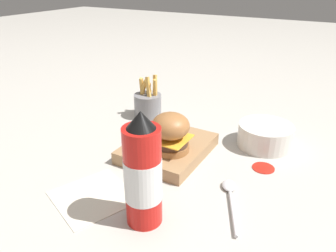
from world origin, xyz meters
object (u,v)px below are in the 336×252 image
Objects in this scene: burger at (170,132)px; fries_basket at (148,104)px; ketchup_bottle at (143,174)px; spoon at (230,192)px; serving_board at (168,148)px; side_bowl at (265,135)px.

burger is 0.70× the size of fries_basket.
fries_basket is at bearing -136.04° from burger.
ketchup_bottle reaches higher than spoon.
serving_board is 0.28m from ketchup_bottle.
spoon is (0.06, 0.19, -0.08)m from burger.
fries_basket is (-0.22, -0.21, -0.04)m from burger.
serving_board is 1.64× the size of fries_basket.
serving_board is 0.27m from fries_basket.
spoon is at bearing 143.59° from ketchup_bottle.
side_bowl is (0.01, 0.40, -0.01)m from fries_basket.
fries_basket is 0.40m from side_bowl.
serving_board is at bearing -141.39° from burger.
side_bowl is at bearing 137.64° from burger.
side_bowl is 0.87× the size of spoon.
side_bowl is (-0.18, 0.22, 0.02)m from serving_board.
burger is 0.21m from spoon.
side_bowl is 0.27m from spoon.
burger is (0.03, 0.03, 0.07)m from serving_board.
ketchup_bottle reaches higher than serving_board.
ketchup_bottle is 0.45m from side_bowl.
spoon is at bearing 55.17° from fries_basket.
spoon is at bearing 67.23° from serving_board.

